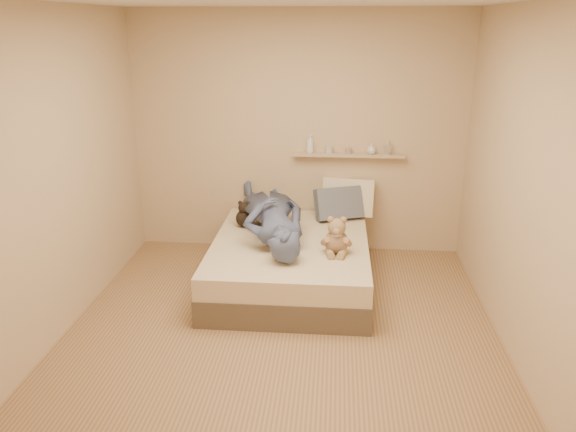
# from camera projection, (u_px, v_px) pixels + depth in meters

# --- Properties ---
(room) EXTENTS (3.80, 3.80, 3.80)m
(room) POSITION_uv_depth(u_px,v_px,m) (281.00, 182.00, 4.26)
(room) COLOR #A17553
(room) RESTS_ON ground
(bed) EXTENTS (1.50, 1.90, 0.45)m
(bed) POSITION_uv_depth(u_px,v_px,m) (290.00, 262.00, 5.49)
(bed) COLOR brown
(bed) RESTS_ON floor
(game_console) EXTENTS (0.20, 0.13, 0.06)m
(game_console) POSITION_uv_depth(u_px,v_px,m) (289.00, 246.00, 4.87)
(game_console) COLOR silver
(game_console) RESTS_ON bed
(teddy_bear) EXTENTS (0.30, 0.28, 0.36)m
(teddy_bear) POSITION_uv_depth(u_px,v_px,m) (336.00, 238.00, 5.07)
(teddy_bear) COLOR #8E664E
(teddy_bear) RESTS_ON bed
(dark_plush) EXTENTS (0.18, 0.18, 0.28)m
(dark_plush) POSITION_uv_depth(u_px,v_px,m) (245.00, 216.00, 5.75)
(dark_plush) COLOR black
(dark_plush) RESTS_ON bed
(pillow_cream) EXTENTS (0.58, 0.33, 0.43)m
(pillow_cream) POSITION_uv_depth(u_px,v_px,m) (348.00, 197.00, 6.09)
(pillow_cream) COLOR beige
(pillow_cream) RESTS_ON bed
(pillow_grey) EXTENTS (0.56, 0.42, 0.37)m
(pillow_grey) POSITION_uv_depth(u_px,v_px,m) (339.00, 204.00, 5.97)
(pillow_grey) COLOR slate
(pillow_grey) RESTS_ON bed
(person) EXTENTS (1.03, 1.80, 0.41)m
(person) POSITION_uv_depth(u_px,v_px,m) (271.00, 215.00, 5.52)
(person) COLOR #454E6D
(person) RESTS_ON bed
(wall_shelf) EXTENTS (1.20, 0.12, 0.03)m
(wall_shelf) POSITION_uv_depth(u_px,v_px,m) (349.00, 155.00, 6.01)
(wall_shelf) COLOR tan
(wall_shelf) RESTS_ON wall_back
(shelf_bottles) EXTENTS (0.92, 0.12, 0.20)m
(shelf_bottles) POSITION_uv_depth(u_px,v_px,m) (348.00, 147.00, 5.99)
(shelf_bottles) COLOR white
(shelf_bottles) RESTS_ON wall_shelf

